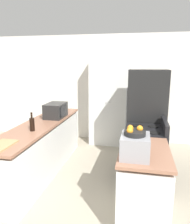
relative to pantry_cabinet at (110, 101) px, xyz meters
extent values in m
cube|color=silver|center=(-0.09, 0.30, 0.25)|extent=(7.00, 0.06, 2.60)
cube|color=silver|center=(-0.97, -1.73, -0.64)|extent=(0.58, 2.61, 0.83)
cube|color=#9E6B51|center=(-0.97, -1.73, -0.17)|extent=(0.60, 2.66, 0.04)
cube|color=silver|center=(0.79, -2.56, -0.64)|extent=(0.58, 0.97, 0.83)
cube|color=#9E6B51|center=(0.79, -2.56, -0.17)|extent=(0.60, 0.99, 0.04)
cube|color=silver|center=(0.00, 0.00, 0.00)|extent=(0.91, 0.50, 2.11)
sphere|color=#B2B2B7|center=(-0.04, -0.26, 0.00)|extent=(0.03, 0.03, 0.03)
sphere|color=#B2B2B7|center=(0.04, -0.26, 0.00)|extent=(0.03, 0.03, 0.03)
cube|color=black|center=(0.81, -1.69, -0.60)|extent=(0.64, 0.71, 0.90)
cube|color=black|center=(0.49, -1.69, -0.71)|extent=(0.02, 0.63, 0.50)
cube|color=black|center=(1.10, -1.69, -0.07)|extent=(0.06, 0.68, 0.16)
cylinder|color=black|center=(0.69, -1.86, -0.14)|extent=(0.17, 0.17, 0.01)
cylinder|color=black|center=(0.69, -1.52, -0.14)|extent=(0.17, 0.17, 0.01)
cylinder|color=black|center=(0.94, -1.86, -0.14)|extent=(0.17, 0.17, 0.01)
cylinder|color=black|center=(0.94, -1.52, -0.14)|extent=(0.17, 0.17, 0.01)
cube|color=black|center=(0.84, -0.95, -0.15)|extent=(0.69, 0.69, 1.81)
cylinder|color=gray|center=(0.48, -1.14, -0.06)|extent=(0.02, 0.02, 1.00)
cube|color=black|center=(-0.86, -1.25, -0.01)|extent=(0.33, 0.49, 0.27)
cube|color=black|center=(-0.69, -1.29, -0.01)|extent=(0.01, 0.30, 0.20)
cylinder|color=black|center=(-0.89, -2.13, -0.05)|extent=(0.07, 0.07, 0.20)
cylinder|color=black|center=(-0.89, -2.13, 0.10)|extent=(0.03, 0.03, 0.09)
cube|color=#939399|center=(0.68, -2.77, -0.03)|extent=(0.31, 0.38, 0.25)
cube|color=black|center=(0.52, -2.77, -0.03)|extent=(0.01, 0.27, 0.15)
cylinder|color=black|center=(0.67, -2.77, 0.12)|extent=(0.24, 0.24, 0.05)
sphere|color=orange|center=(0.72, -2.72, 0.16)|extent=(0.07, 0.07, 0.07)
sphere|color=orange|center=(0.62, -2.72, 0.16)|extent=(0.07, 0.07, 0.07)
sphere|color=orange|center=(0.62, -2.82, 0.16)|extent=(0.07, 0.07, 0.07)
cube|color=tan|center=(-0.97, -2.79, -0.14)|extent=(0.25, 0.40, 0.02)
camera|label=1|loc=(0.71, -5.08, 0.86)|focal=35.00mm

